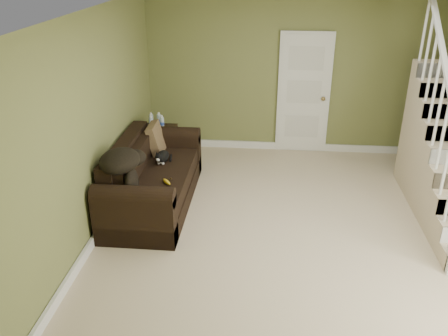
% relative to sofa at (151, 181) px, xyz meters
% --- Properties ---
extents(floor, '(5.00, 5.50, 0.01)m').
position_rel_sofa_xyz_m(floor, '(2.02, -0.61, -0.34)').
color(floor, '#C8B890').
rests_on(floor, ground).
extents(ceiling, '(5.00, 5.50, 0.01)m').
position_rel_sofa_xyz_m(ceiling, '(2.02, -0.61, 2.26)').
color(ceiling, white).
rests_on(ceiling, wall_back).
extents(wall_back, '(5.00, 0.04, 2.60)m').
position_rel_sofa_xyz_m(wall_back, '(2.02, 2.14, 0.96)').
color(wall_back, olive).
rests_on(wall_back, floor).
extents(wall_front, '(5.00, 0.04, 2.60)m').
position_rel_sofa_xyz_m(wall_front, '(2.02, -3.36, 0.96)').
color(wall_front, olive).
rests_on(wall_front, floor).
extents(wall_left, '(0.04, 5.50, 2.60)m').
position_rel_sofa_xyz_m(wall_left, '(-0.48, -0.61, 0.96)').
color(wall_left, olive).
rests_on(wall_left, floor).
extents(baseboard_back, '(5.00, 0.04, 0.12)m').
position_rel_sofa_xyz_m(baseboard_back, '(2.02, 2.11, -0.28)').
color(baseboard_back, white).
rests_on(baseboard_back, floor).
extents(baseboard_left, '(0.04, 5.50, 0.12)m').
position_rel_sofa_xyz_m(baseboard_left, '(-0.45, -0.61, -0.28)').
color(baseboard_left, white).
rests_on(baseboard_left, floor).
extents(door, '(0.86, 0.12, 2.02)m').
position_rel_sofa_xyz_m(door, '(2.12, 2.09, 0.67)').
color(door, white).
rests_on(door, floor).
extents(sofa, '(0.96, 2.23, 0.88)m').
position_rel_sofa_xyz_m(sofa, '(0.00, 0.00, 0.00)').
color(sofa, black).
rests_on(sofa, floor).
extents(side_table, '(0.55, 0.55, 0.87)m').
position_rel_sofa_xyz_m(side_table, '(-0.15, 1.19, -0.00)').
color(side_table, black).
rests_on(side_table, floor).
extents(cat, '(0.21, 0.44, 0.21)m').
position_rel_sofa_xyz_m(cat, '(0.10, 0.31, 0.22)').
color(cat, black).
rests_on(cat, sofa).
extents(banana, '(0.15, 0.17, 0.05)m').
position_rel_sofa_xyz_m(banana, '(0.30, -0.34, 0.17)').
color(banana, gold).
rests_on(banana, sofa).
extents(throw_pillow, '(0.23, 0.46, 0.47)m').
position_rel_sofa_xyz_m(throw_pillow, '(-0.06, 0.69, 0.33)').
color(throw_pillow, '#452B1B').
rests_on(throw_pillow, sofa).
extents(throw_blanket, '(0.61, 0.71, 0.25)m').
position_rel_sofa_xyz_m(throw_blanket, '(-0.18, -0.64, 0.58)').
color(throw_blanket, black).
rests_on(throw_blanket, sofa).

